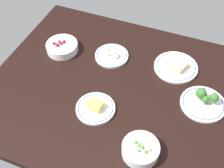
# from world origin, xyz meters

# --- Properties ---
(dining_table) EXTENTS (1.20, 1.04, 0.04)m
(dining_table) POSITION_xyz_m (0.00, 0.00, 0.02)
(dining_table) COLOR black
(dining_table) RESTS_ON ground
(plate_broccoli) EXTENTS (0.21, 0.21, 0.08)m
(plate_broccoli) POSITION_xyz_m (0.44, 0.06, 0.06)
(plate_broccoli) COLOR silver
(plate_broccoli) RESTS_ON dining_table
(plate_sandwich) EXTENTS (0.23, 0.23, 0.05)m
(plate_sandwich) POSITION_xyz_m (0.26, 0.24, 0.05)
(plate_sandwich) COLOR silver
(plate_sandwich) RESTS_ON dining_table
(bowl_berries) EXTENTS (0.17, 0.17, 0.06)m
(bowl_berries) POSITION_xyz_m (-0.35, 0.15, 0.07)
(bowl_berries) COLOR silver
(bowl_berries) RESTS_ON dining_table
(plate_eggs) EXTENTS (0.18, 0.18, 0.05)m
(plate_eggs) POSITION_xyz_m (-0.08, 0.20, 0.05)
(plate_eggs) COLOR silver
(plate_eggs) RESTS_ON dining_table
(bowl_peas) EXTENTS (0.16, 0.16, 0.07)m
(bowl_peas) POSITION_xyz_m (0.24, -0.29, 0.07)
(bowl_peas) COLOR silver
(bowl_peas) RESTS_ON dining_table
(plate_cheese) EXTENTS (0.18, 0.18, 0.05)m
(plate_cheese) POSITION_xyz_m (-0.02, -0.16, 0.05)
(plate_cheese) COLOR silver
(plate_cheese) RESTS_ON dining_table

